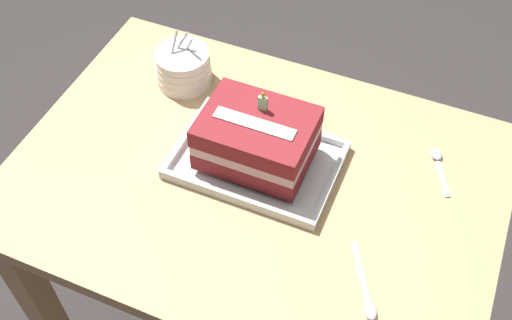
# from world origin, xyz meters

# --- Properties ---
(dining_table) EXTENTS (1.00, 0.71, 0.74)m
(dining_table) POSITION_xyz_m (0.00, 0.00, 0.62)
(dining_table) COLOR tan
(dining_table) RESTS_ON ground_plane
(foil_tray) EXTENTS (0.34, 0.23, 0.02)m
(foil_tray) POSITION_xyz_m (-0.01, 0.03, 0.75)
(foil_tray) COLOR silver
(foil_tray) RESTS_ON dining_table
(birthday_cake) EXTENTS (0.22, 0.17, 0.15)m
(birthday_cake) POSITION_xyz_m (-0.01, 0.03, 0.82)
(birthday_cake) COLOR maroon
(birthday_cake) RESTS_ON foil_tray
(bowl_stack) EXTENTS (0.13, 0.13, 0.13)m
(bowl_stack) POSITION_xyz_m (-0.26, 0.20, 0.78)
(bowl_stack) COLOR white
(bowl_stack) RESTS_ON dining_table
(serving_spoon_near_tray) EXTENTS (0.07, 0.12, 0.01)m
(serving_spoon_near_tray) POSITION_xyz_m (0.34, 0.18, 0.74)
(serving_spoon_near_tray) COLOR silver
(serving_spoon_near_tray) RESTS_ON dining_table
(serving_spoon_by_bowls) EXTENTS (0.09, 0.15, 0.01)m
(serving_spoon_by_bowls) POSITION_xyz_m (0.29, -0.18, 0.74)
(serving_spoon_by_bowls) COLOR silver
(serving_spoon_by_bowls) RESTS_ON dining_table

